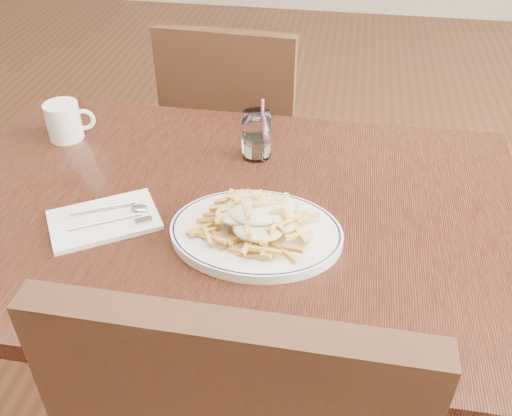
% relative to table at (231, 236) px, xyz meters
% --- Properties ---
extents(table, '(1.20, 0.80, 0.75)m').
position_rel_table_xyz_m(table, '(0.00, 0.00, 0.00)').
color(table, black).
rests_on(table, ground).
extents(chair_far, '(0.43, 0.43, 0.89)m').
position_rel_table_xyz_m(chair_far, '(-0.13, 0.70, -0.17)').
color(chair_far, black).
rests_on(chair_far, ground).
extents(fries_plate, '(0.39, 0.35, 0.02)m').
position_rel_table_xyz_m(fries_plate, '(0.07, -0.08, 0.09)').
color(fries_plate, white).
rests_on(fries_plate, table).
extents(loaded_fries, '(0.22, 0.18, 0.06)m').
position_rel_table_xyz_m(loaded_fries, '(0.07, -0.08, 0.13)').
color(loaded_fries, gold).
rests_on(loaded_fries, fries_plate).
extents(napkin, '(0.24, 0.22, 0.01)m').
position_rel_table_xyz_m(napkin, '(-0.23, -0.09, 0.08)').
color(napkin, white).
rests_on(napkin, table).
extents(cutlery, '(0.17, 0.14, 0.01)m').
position_rel_table_xyz_m(cutlery, '(-0.23, -0.08, 0.09)').
color(cutlery, silver).
rests_on(cutlery, napkin).
extents(water_glass, '(0.07, 0.07, 0.15)m').
position_rel_table_xyz_m(water_glass, '(0.02, 0.20, 0.12)').
color(water_glass, white).
rests_on(water_glass, table).
extents(coffee_mug, '(0.11, 0.08, 0.09)m').
position_rel_table_xyz_m(coffee_mug, '(-0.44, 0.21, 0.12)').
color(coffee_mug, white).
rests_on(coffee_mug, table).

